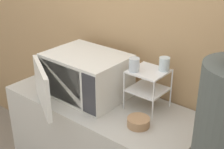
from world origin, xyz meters
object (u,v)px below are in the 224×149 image
Objects in this scene: microwave at (85,75)px; glass_front_left at (134,65)px; glass_back_right at (164,64)px; dish_rack at (148,81)px; bowl at (138,122)px.

glass_front_left is at bearing 10.07° from microwave.
glass_back_right is at bearing 20.80° from microwave.
dish_rack is 3.11× the size of glass_back_right.
glass_back_right reaches higher than microwave.
bowl is at bearing -88.38° from glass_back_right.
dish_rack is at bearing 16.59° from microwave.
microwave is 0.48m from dish_rack.
glass_back_right is at bearing 91.62° from bowl.
bowl is (0.08, -0.22, -0.18)m from dish_rack.
bowl is at bearing -69.35° from dish_rack.
bowl is at bearing -45.28° from glass_front_left.
bowl is at bearing -9.12° from microwave.
glass_back_right reaches higher than bowl.
dish_rack is at bearing -138.88° from glass_back_right.
glass_front_left and glass_back_right have the same top height.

